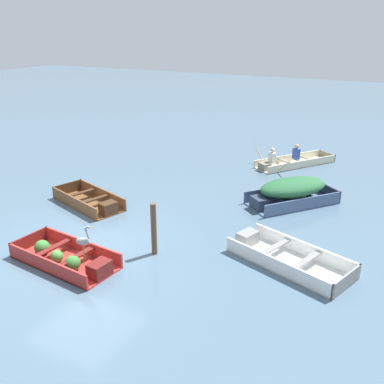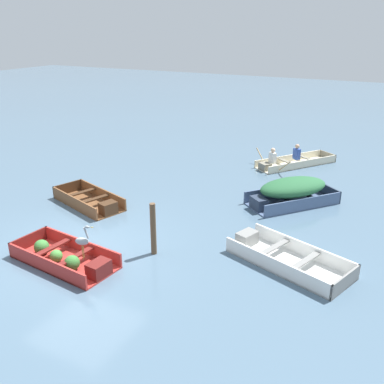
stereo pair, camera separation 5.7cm
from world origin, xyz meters
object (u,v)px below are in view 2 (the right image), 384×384
at_px(dinghy_red_foreground, 65,258).
at_px(mooring_post, 153,229).
at_px(rowboat_cream_with_crew, 292,162).
at_px(skiff_slate_blue_near_moored, 292,190).
at_px(skiff_wooden_brown_mid_moored, 91,201).
at_px(skiff_white_far_moored, 284,257).
at_px(heron_on_dinghy, 83,240).

height_order(dinghy_red_foreground, mooring_post, mooring_post).
xyz_separation_m(rowboat_cream_with_crew, mooring_post, (-1.18, -8.70, 0.51)).
bearing_deg(rowboat_cream_with_crew, mooring_post, -97.71).
bearing_deg(skiff_slate_blue_near_moored, rowboat_cream_with_crew, 104.84).
bearing_deg(skiff_wooden_brown_mid_moored, skiff_slate_blue_near_moored, 28.53).
height_order(skiff_white_far_moored, heron_on_dinghy, heron_on_dinghy).
xyz_separation_m(rowboat_cream_with_crew, heron_on_dinghy, (-2.07, -10.25, 0.71)).
relative_size(skiff_wooden_brown_mid_moored, heron_on_dinghy, 3.34).
xyz_separation_m(skiff_slate_blue_near_moored, heron_on_dinghy, (-3.11, -6.30, 0.39)).
bearing_deg(dinghy_red_foreground, heron_on_dinghy, -10.39).
height_order(skiff_white_far_moored, mooring_post, mooring_post).
bearing_deg(mooring_post, rowboat_cream_with_crew, 82.29).
height_order(skiff_slate_blue_near_moored, mooring_post, mooring_post).
distance_m(dinghy_red_foreground, skiff_white_far_moored, 5.29).
relative_size(skiff_slate_blue_near_moored, skiff_white_far_moored, 0.94).
xyz_separation_m(dinghy_red_foreground, skiff_white_far_moored, (4.67, 2.49, -0.02)).
xyz_separation_m(dinghy_red_foreground, skiff_wooden_brown_mid_moored, (-1.78, 3.09, -0.01)).
xyz_separation_m(skiff_white_far_moored, heron_on_dinghy, (-3.91, -2.63, 0.75)).
xyz_separation_m(dinghy_red_foreground, rowboat_cream_with_crew, (2.82, 10.11, 0.01)).
relative_size(dinghy_red_foreground, rowboat_cream_with_crew, 0.82).
xyz_separation_m(skiff_wooden_brown_mid_moored, mooring_post, (3.42, -1.68, 0.54)).
relative_size(dinghy_red_foreground, skiff_slate_blue_near_moored, 0.93).
bearing_deg(skiff_white_far_moored, mooring_post, -160.32).
height_order(skiff_wooden_brown_mid_moored, skiff_white_far_moored, skiff_wooden_brown_mid_moored).
bearing_deg(mooring_post, heron_on_dinghy, -119.92).
relative_size(skiff_white_far_moored, rowboat_cream_with_crew, 0.94).
height_order(heron_on_dinghy, mooring_post, mooring_post).
relative_size(dinghy_red_foreground, heron_on_dinghy, 3.33).
xyz_separation_m(skiff_slate_blue_near_moored, rowboat_cream_with_crew, (-1.05, 3.95, -0.32)).
relative_size(skiff_slate_blue_near_moored, rowboat_cream_with_crew, 0.88).
bearing_deg(skiff_white_far_moored, heron_on_dinghy, -146.12).
height_order(skiff_slate_blue_near_moored, rowboat_cream_with_crew, rowboat_cream_with_crew).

